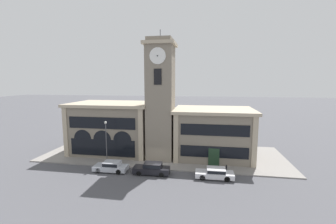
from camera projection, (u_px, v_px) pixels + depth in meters
ground_plane at (154, 170)px, 30.23m from camera, size 300.00×300.00×0.00m
sidewalk_kerb at (163, 154)px, 36.62m from camera, size 37.89×13.10×0.15m
clock_tower at (161, 100)px, 33.47m from camera, size 4.57×4.57×19.19m
town_hall_left_wing at (113, 127)px, 37.71m from camera, size 13.41×9.15×8.34m
town_hall_right_wing at (213, 133)px, 35.13m from camera, size 12.10×9.15×7.64m
parked_car_near at (111, 166)px, 29.67m from camera, size 4.48×1.91×1.35m
parked_car_mid at (152, 168)px, 28.78m from camera, size 4.70×1.78×1.49m
parked_car_far at (215, 173)px, 27.52m from camera, size 4.67×1.89×1.28m
street_lamp at (106, 136)px, 31.54m from camera, size 0.36×0.36×6.15m
bollard at (226, 169)px, 28.87m from camera, size 0.18×0.18×1.06m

